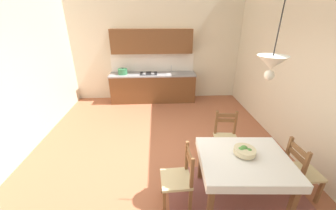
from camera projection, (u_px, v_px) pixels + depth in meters
ground_plane at (159, 161)px, 3.89m from camera, size 5.81×7.17×0.10m
wall_back at (156, 33)px, 6.08m from camera, size 5.81×0.12×4.10m
wall_right at (325, 50)px, 3.17m from camera, size 0.12×7.17×4.10m
area_rug at (240, 203)px, 2.96m from camera, size 2.10×1.60×0.01m
kitchen_cabinetry at (153, 75)px, 6.26m from camera, size 2.65×0.63×2.20m
dining_table at (244, 165)px, 2.80m from camera, size 1.29×1.09×0.75m
dining_chair_kitchen_side at (226, 138)px, 3.76m from camera, size 0.46×0.46×0.93m
dining_chair_window_side at (301, 172)px, 2.94m from camera, size 0.43×0.43×0.93m
dining_chair_tv_side at (179, 178)px, 2.82m from camera, size 0.44×0.44×0.93m
fruit_bowl at (245, 151)px, 2.79m from camera, size 0.30×0.30×0.12m
pendant_lamp at (272, 63)px, 2.12m from camera, size 0.32×0.32×0.80m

